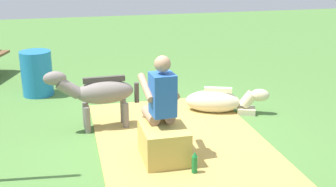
% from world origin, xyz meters
% --- Properties ---
extents(ground_plane, '(24.00, 24.00, 0.00)m').
position_xyz_m(ground_plane, '(0.00, 0.00, 0.00)').
color(ground_plane, '#4C7A38').
extents(hay_patch, '(3.34, 2.27, 0.02)m').
position_xyz_m(hay_patch, '(-0.22, -0.25, 0.01)').
color(hay_patch, tan).
rests_on(hay_patch, ground).
extents(hay_bale, '(0.68, 0.54, 0.45)m').
position_xyz_m(hay_bale, '(-0.74, 0.10, 0.23)').
color(hay_bale, tan).
rests_on(hay_bale, ground).
extents(person_seated, '(0.68, 0.45, 1.33)m').
position_xyz_m(person_seated, '(-0.58, 0.11, 0.73)').
color(person_seated, tan).
rests_on(person_seated, ground).
extents(pony_standing, '(0.35, 1.35, 0.92)m').
position_xyz_m(pony_standing, '(0.46, 0.79, 0.56)').
color(pony_standing, slate).
rests_on(pony_standing, ground).
extents(pony_lying, '(0.73, 1.34, 0.42)m').
position_xyz_m(pony_lying, '(0.70, -1.14, 0.19)').
color(pony_lying, beige).
rests_on(pony_lying, ground).
extents(soda_bottle, '(0.07, 0.07, 0.29)m').
position_xyz_m(soda_bottle, '(-1.18, -0.16, 0.14)').
color(soda_bottle, '#197233').
rests_on(soda_bottle, ground).
extents(water_barrel, '(0.55, 0.55, 0.81)m').
position_xyz_m(water_barrel, '(2.33, 1.73, 0.40)').
color(water_barrel, '#1E72B2').
rests_on(water_barrel, ground).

